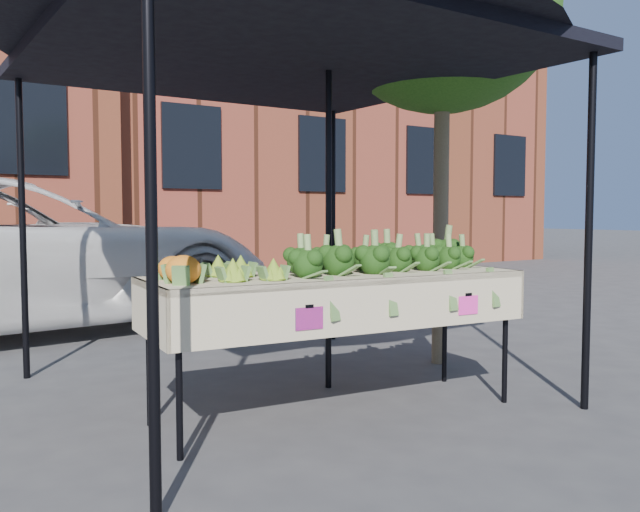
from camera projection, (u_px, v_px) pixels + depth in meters
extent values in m
plane|color=#363639|center=(344.00, 407.00, 4.37)|extent=(90.00, 90.00, 0.00)
cube|color=beige|center=(337.00, 344.00, 4.22)|extent=(2.47, 1.03, 0.90)
cube|color=#F22D8C|center=(319.00, 319.00, 3.64)|extent=(0.17, 0.01, 0.12)
cube|color=#FD30B0|center=(465.00, 303.00, 4.26)|extent=(0.17, 0.01, 0.12)
ellipsoid|color=black|center=(383.00, 252.00, 4.42)|extent=(1.59, 0.56, 0.25)
ellipsoid|color=#80B127|center=(240.00, 262.00, 3.84)|extent=(0.42, 0.56, 0.19)
ellipsoid|color=orange|center=(178.00, 266.00, 3.66)|extent=(0.22, 0.42, 0.17)
cube|color=brown|center=(287.00, 106.00, 18.35)|extent=(12.00, 8.00, 8.50)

